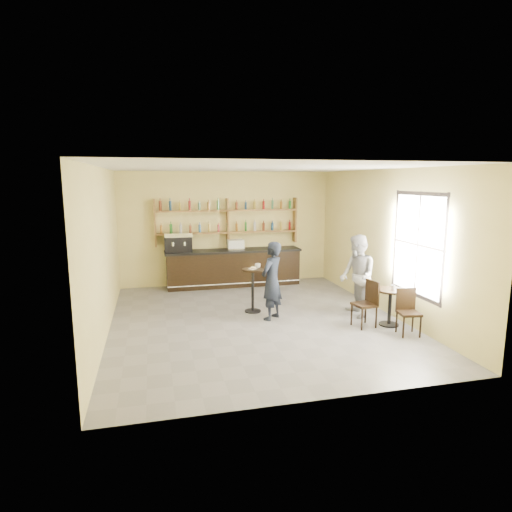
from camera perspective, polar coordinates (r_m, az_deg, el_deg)
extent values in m
plane|color=slate|center=(9.26, -0.03, -8.54)|extent=(7.00, 7.00, 0.00)
plane|color=white|center=(8.78, -0.03, 11.67)|extent=(7.00, 7.00, 0.00)
plane|color=#DFD07E|center=(12.28, -3.90, 3.71)|extent=(7.00, 0.00, 7.00)
plane|color=#DFD07E|center=(5.60, 8.48, -4.02)|extent=(7.00, 0.00, 7.00)
plane|color=#DFD07E|center=(8.68, -19.65, 0.51)|extent=(0.00, 7.00, 7.00)
plane|color=#DFD07E|center=(10.02, 16.90, 1.86)|extent=(0.00, 7.00, 7.00)
plane|color=white|center=(9.00, 20.76, 1.40)|extent=(0.00, 2.00, 2.00)
cube|color=white|center=(9.58, -0.44, -1.73)|extent=(0.22, 0.22, 0.00)
torus|color=gold|center=(9.57, -0.37, -1.59)|extent=(0.16, 0.16, 0.05)
imported|color=white|center=(9.70, 0.23, -1.29)|extent=(0.16, 0.16, 0.10)
imported|color=black|center=(9.11, 2.11, -3.33)|extent=(0.73, 0.71, 1.69)
imported|color=white|center=(9.17, 17.80, -3.96)|extent=(0.12, 0.12, 0.09)
imported|color=gray|center=(9.55, 13.33, -2.62)|extent=(0.75, 0.93, 1.80)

